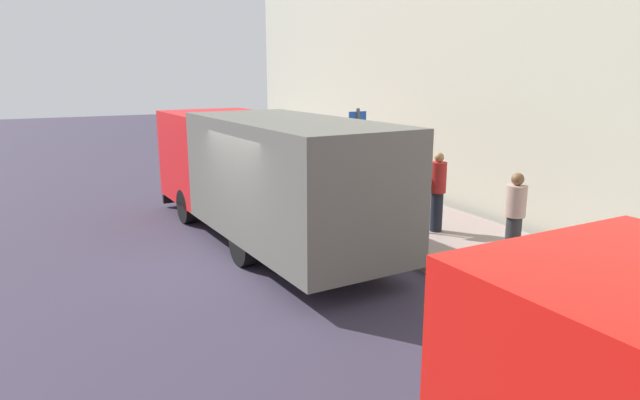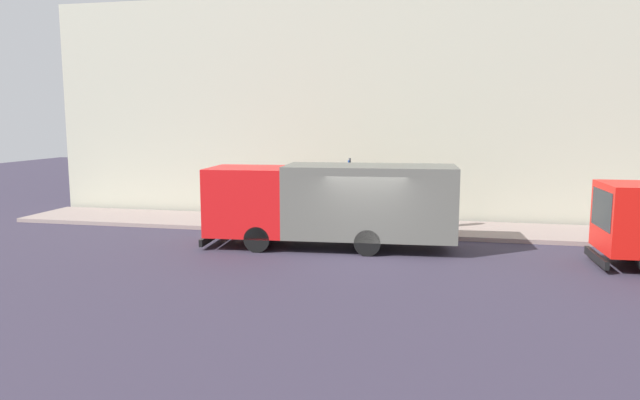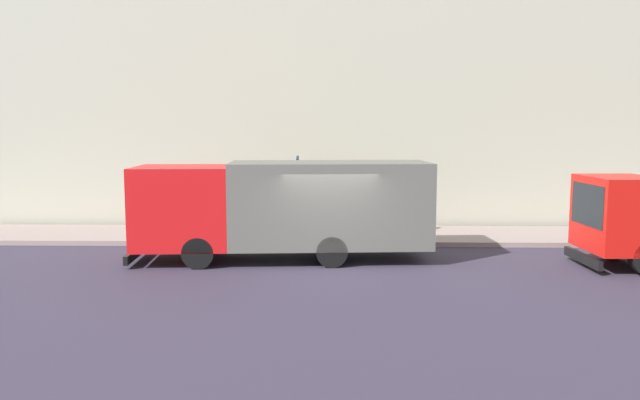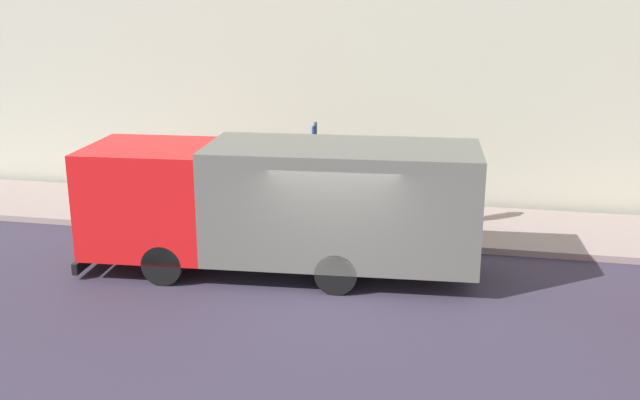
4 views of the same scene
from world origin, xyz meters
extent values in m
plane|color=#342E3F|center=(0.00, 0.00, 0.00)|extent=(80.00, 80.00, 0.00)
cube|color=gray|center=(4.66, 0.00, 0.08)|extent=(3.32, 30.00, 0.15)
cube|color=#B7B69F|center=(6.82, 0.00, 4.70)|extent=(0.50, 30.00, 9.40)
cube|color=red|center=(0.89, 4.08, 1.53)|extent=(2.51, 2.75, 2.22)
cube|color=black|center=(0.81, 5.35, 1.80)|extent=(1.96, 0.19, 1.25)
cube|color=#5F5F57|center=(1.17, 0.03, 1.59)|extent=(2.71, 5.66, 2.33)
cube|color=black|center=(0.80, 5.43, 0.23)|extent=(2.24, 0.27, 0.24)
cylinder|color=black|center=(-0.09, 3.49, 0.42)|extent=(0.36, 0.86, 0.84)
cylinder|color=black|center=(1.94, 3.63, 0.42)|extent=(0.36, 0.86, 0.84)
cylinder|color=black|center=(0.16, -0.04, 0.42)|extent=(0.36, 0.86, 0.84)
cylinder|color=black|center=(2.19, 0.10, 0.42)|extent=(0.36, 0.86, 0.84)
cube|color=red|center=(0.31, -7.63, 1.45)|extent=(2.25, 1.77, 1.97)
cube|color=black|center=(0.28, -6.80, 1.68)|extent=(1.84, 0.12, 1.10)
cube|color=black|center=(0.28, -6.72, 0.25)|extent=(2.11, 0.19, 0.24)
cylinder|color=black|center=(1.27, -7.94, 0.46)|extent=(0.33, 0.93, 0.92)
cylinder|color=black|center=(4.72, 2.63, 0.55)|extent=(0.35, 0.35, 0.79)
cylinder|color=#25222A|center=(4.72, 2.63, 1.24)|extent=(0.47, 0.47, 0.59)
sphere|color=tan|center=(4.72, 2.63, 1.65)|extent=(0.22, 0.22, 0.22)
cylinder|color=black|center=(4.59, -0.27, 0.60)|extent=(0.37, 0.37, 0.89)
cylinder|color=maroon|center=(4.59, -0.27, 1.38)|extent=(0.49, 0.49, 0.68)
sphere|color=#9C7144|center=(4.59, -0.27, 1.82)|extent=(0.21, 0.21, 0.21)
cylinder|color=#28282B|center=(4.76, -2.35, 0.56)|extent=(0.37, 0.37, 0.81)
cylinder|color=tan|center=(4.76, -2.35, 1.27)|extent=(0.49, 0.49, 0.60)
sphere|color=brown|center=(4.76, -2.35, 1.69)|extent=(0.24, 0.24, 0.24)
cone|color=orange|center=(3.82, 5.23, 0.44)|extent=(0.40, 0.40, 0.57)
cylinder|color=#4C5156|center=(3.30, 1.05, 1.50)|extent=(0.08, 0.08, 2.68)
cube|color=blue|center=(3.30, 1.07, 2.59)|extent=(0.44, 0.03, 0.36)
camera|label=1|loc=(-3.04, -9.64, 3.64)|focal=30.74mm
camera|label=2|loc=(-17.44, -2.31, 4.24)|focal=32.41mm
camera|label=3|loc=(-15.89, -0.07, 3.66)|focal=34.41mm
camera|label=4|loc=(-13.18, -2.47, 5.83)|focal=41.48mm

